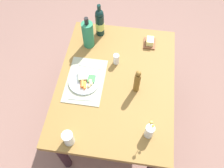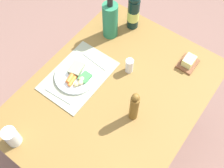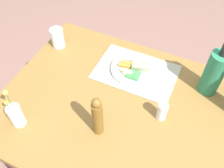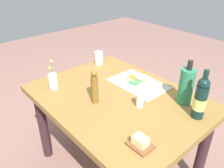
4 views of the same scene
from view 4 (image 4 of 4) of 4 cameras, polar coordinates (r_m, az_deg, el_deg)
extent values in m
plane|color=#845F54|center=(2.09, 1.20, -20.08)|extent=(8.00, 8.00, 0.00)
cube|color=olive|center=(1.62, 1.46, -3.81)|extent=(1.22, 0.92, 0.05)
cylinder|color=#321C22|center=(1.87, 21.87, -15.36)|extent=(0.08, 0.08, 0.68)
cylinder|color=#321C22|center=(2.36, -0.53, -2.64)|extent=(0.08, 0.08, 0.68)
cylinder|color=#321C22|center=(2.04, -16.98, -9.91)|extent=(0.08, 0.08, 0.68)
cube|color=#9DA085|center=(1.78, 6.63, 0.09)|extent=(0.44, 0.30, 0.01)
cylinder|color=white|center=(1.78, 6.39, 0.65)|extent=(0.25, 0.25, 0.02)
cube|color=#939C76|center=(1.77, 7.59, 1.18)|extent=(0.11, 0.09, 0.03)
cylinder|color=orange|center=(1.80, 5.70, 1.80)|extent=(0.07, 0.04, 0.03)
cylinder|color=orange|center=(1.79, 5.00, 1.61)|extent=(0.07, 0.03, 0.02)
ellipsoid|color=#CAB97F|center=(1.74, 5.16, 0.80)|extent=(0.04, 0.03, 0.02)
ellipsoid|color=#D0B783|center=(1.75, 4.44, 0.94)|extent=(0.04, 0.03, 0.02)
ellipsoid|color=#CEB974|center=(1.77, 4.21, 1.30)|extent=(0.03, 0.03, 0.02)
cube|color=#3E8F46|center=(1.73, 5.60, 0.32)|extent=(0.07, 0.06, 0.02)
cube|color=silver|center=(1.69, 9.77, -1.62)|extent=(0.03, 0.19, 0.00)
cube|color=silver|center=(1.88, 2.82, 2.21)|extent=(0.03, 0.18, 0.00)
cylinder|color=silver|center=(1.74, -14.59, 0.67)|extent=(0.06, 0.06, 0.12)
cylinder|color=#3F7233|center=(1.72, -14.60, 2.25)|extent=(0.00, 0.00, 0.22)
sphere|color=gold|center=(1.68, -15.06, 5.55)|extent=(0.02, 0.02, 0.02)
cylinder|color=#3F7233|center=(1.73, -15.01, 1.39)|extent=(0.00, 0.00, 0.17)
sphere|color=yellow|center=(1.69, -15.38, 3.92)|extent=(0.02, 0.02, 0.02)
cylinder|color=#28754F|center=(1.56, 18.14, -0.61)|extent=(0.10, 0.10, 0.25)
cylinder|color=black|center=(1.50, 19.04, 4.49)|extent=(0.03, 0.03, 0.06)
cylinder|color=silver|center=(2.09, -3.32, 6.57)|extent=(0.08, 0.08, 0.12)
cylinder|color=silver|center=(2.10, -3.30, 5.98)|extent=(0.07, 0.07, 0.07)
cylinder|color=black|center=(1.46, 21.24, -4.23)|extent=(0.07, 0.07, 0.22)
sphere|color=black|center=(1.39, 22.15, 0.07)|extent=(0.07, 0.07, 0.07)
cylinder|color=black|center=(1.37, 22.50, 1.73)|extent=(0.03, 0.03, 0.08)
cylinder|color=#D9E069|center=(1.46, 21.16, -4.58)|extent=(0.08, 0.08, 0.08)
cube|color=brown|center=(1.23, 7.08, -15.00)|extent=(0.13, 0.10, 0.01)
cube|color=#E5E18A|center=(1.21, 7.17, -13.98)|extent=(0.08, 0.06, 0.05)
cylinder|color=white|center=(1.49, 6.99, -4.06)|extent=(0.05, 0.05, 0.10)
cylinder|color=brown|center=(1.50, -4.39, -1.38)|extent=(0.05, 0.05, 0.20)
sphere|color=brown|center=(1.45, -4.56, 2.62)|extent=(0.04, 0.04, 0.04)
camera|label=1|loc=(2.29, -26.65, 45.85)|focal=38.22mm
camera|label=2|loc=(1.76, -32.65, 42.93)|focal=44.04mm
camera|label=3|loc=(0.82, -25.92, 37.48)|focal=39.81mm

